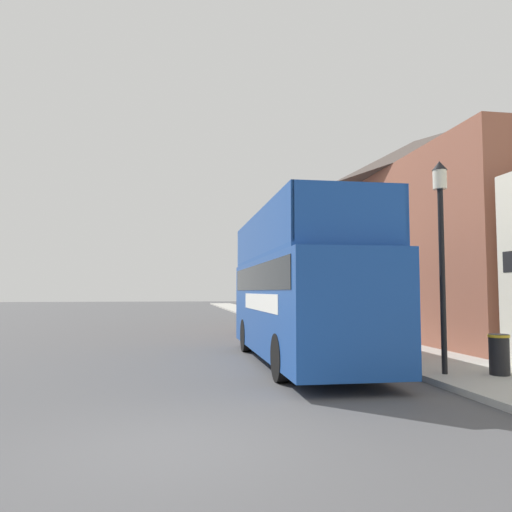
{
  "coord_description": "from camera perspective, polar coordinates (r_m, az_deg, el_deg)",
  "views": [
    {
      "loc": [
        -0.02,
        -6.62,
        2.03
      ],
      "look_at": [
        2.02,
        5.85,
        2.93
      ],
      "focal_mm": 35.0,
      "sensor_mm": 36.0,
      "label": 1
    }
  ],
  "objects": [
    {
      "name": "litter_bin",
      "position": [
        12.78,
        26.04,
        -9.95
      ],
      "size": [
        0.48,
        0.48,
        0.92
      ],
      "color": "black",
      "rests_on": "sidewalk"
    },
    {
      "name": "lamp_post_nearest",
      "position": [
        12.47,
        20.39,
        3.16
      ],
      "size": [
        0.35,
        0.35,
        4.96
      ],
      "color": "black",
      "rests_on": "sidewalk"
    },
    {
      "name": "brick_terrace_rear",
      "position": [
        25.56,
        17.81,
        2.18
      ],
      "size": [
        6.0,
        19.84,
        9.44
      ],
      "color": "#935642",
      "rests_on": "ground_plane"
    },
    {
      "name": "tour_bus",
      "position": [
        14.4,
        4.84,
        -4.59
      ],
      "size": [
        2.56,
        9.52,
        4.24
      ],
      "rotation": [
        0.0,
        0.0,
        -0.01
      ],
      "color": "#19479E",
      "rests_on": "ground_plane"
    },
    {
      "name": "parked_car_ahead_of_bus",
      "position": [
        22.71,
        1.86,
        -7.6
      ],
      "size": [
        2.1,
        4.68,
        1.31
      ],
      "rotation": [
        0.0,
        0.0,
        0.06
      ],
      "color": "maroon",
      "rests_on": "ground_plane"
    },
    {
      "name": "sidewalk",
      "position": [
        25.69,
        6.81,
        -8.4
      ],
      "size": [
        3.06,
        108.0,
        0.14
      ],
      "color": "#ADAAA3",
      "rests_on": "ground_plane"
    },
    {
      "name": "ground_plane",
      "position": [
        27.7,
        -9.32,
        -8.2
      ],
      "size": [
        144.0,
        144.0,
        0.0
      ],
      "primitive_type": "plane",
      "color": "#4C4C4F"
    },
    {
      "name": "lamp_post_second",
      "position": [
        21.14,
        7.19,
        0.47
      ],
      "size": [
        0.35,
        0.35,
        5.2
      ],
      "color": "black",
      "rests_on": "sidewalk"
    }
  ]
}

